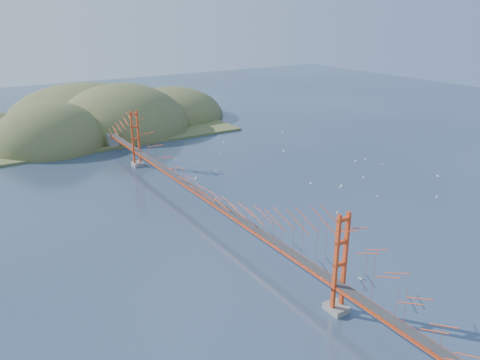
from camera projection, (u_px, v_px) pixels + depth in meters
ground at (206, 215)px, 75.02m from camera, size 320.00×320.00×0.00m
bridge at (204, 174)px, 72.75m from camera, size 2.20×94.40×12.00m
far_headlands at (95, 127)px, 130.41m from camera, size 84.00×58.00×25.00m
sailboat_16 at (217, 170)px, 95.35m from camera, size 0.70×0.70×0.74m
sailboat_17 at (283, 132)px, 125.21m from camera, size 0.51×0.48×0.57m
sailboat_7 at (284, 151)px, 108.13m from camera, size 0.62×0.55×0.70m
sailboat_12 at (176, 159)px, 102.55m from camera, size 0.49×0.44×0.56m
sailboat_11 at (382, 164)px, 99.06m from camera, size 0.71×0.71×0.74m
sailboat_0 at (311, 183)px, 88.42m from camera, size 0.56×0.60×0.67m
sailboat_5 at (438, 175)px, 92.37m from camera, size 0.50×0.61×0.72m
sailboat_10 at (360, 278)px, 57.19m from camera, size 0.51×0.58×0.66m
sailboat_3 at (196, 178)px, 90.80m from camera, size 0.54×0.45×0.62m
sailboat_8 at (355, 162)px, 100.72m from camera, size 0.66×0.58×0.74m
sailboat_14 at (337, 212)px, 75.63m from camera, size 0.68×0.68×0.71m
sailboat_15 at (224, 142)px, 115.74m from camera, size 0.61×0.61×0.69m
sailboat_9 at (365, 159)px, 102.76m from camera, size 0.50×0.54×0.61m
sailboat_4 at (363, 177)px, 91.52m from camera, size 0.56×0.56×0.61m
sailboat_13 at (437, 197)px, 81.95m from camera, size 0.66×0.66×0.68m
sailboat_6 at (378, 196)px, 82.19m from camera, size 0.59×0.59×0.61m
sailboat_extra_0 at (341, 186)px, 86.70m from camera, size 0.61×0.52×0.70m
sailboat_extra_1 at (220, 153)px, 106.66m from camera, size 0.53×0.53×0.56m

